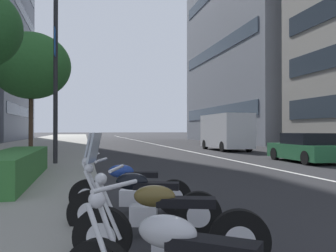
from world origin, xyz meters
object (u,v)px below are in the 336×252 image
object	(u,v)px
motorcycle_under_tarp	(168,230)
car_following_behind	(307,149)
street_tree_near_plaza_corner	(31,66)
motorcycle_mid_row	(128,190)
motorcycle_nearest_camera	(141,206)
delivery_van_ahead	(226,131)
street_lamp_with_banners	(64,43)

from	to	relation	value
motorcycle_under_tarp	car_following_behind	bearing A→B (deg)	-111.01
motorcycle_under_tarp	street_tree_near_plaza_corner	distance (m)	16.85
motorcycle_mid_row	motorcycle_nearest_camera	bearing A→B (deg)	103.80
delivery_van_ahead	street_tree_near_plaza_corner	bearing A→B (deg)	113.87
motorcycle_nearest_camera	street_lamp_with_banners	distance (m)	11.54
motorcycle_nearest_camera	street_lamp_with_banners	size ratio (longest dim) A/B	0.26
motorcycle_mid_row	motorcycle_under_tarp	bearing A→B (deg)	105.91
motorcycle_under_tarp	delivery_van_ahead	xyz separation A→B (m)	(21.52, -9.28, 0.99)
car_following_behind	street_tree_near_plaza_corner	xyz separation A→B (m)	(4.44, 12.88, 4.15)
motorcycle_nearest_camera	car_following_behind	distance (m)	13.88
car_following_behind	delivery_van_ahead	xyz separation A→B (m)	(10.07, 0.02, 0.78)
motorcycle_mid_row	car_following_behind	distance (m)	12.86
motorcycle_under_tarp	motorcycle_mid_row	size ratio (longest dim) A/B	0.97
car_following_behind	motorcycle_mid_row	bearing A→B (deg)	134.85
delivery_van_ahead	motorcycle_nearest_camera	bearing A→B (deg)	155.36
car_following_behind	street_lamp_with_banners	world-z (taller)	street_lamp_with_banners
car_following_behind	motorcycle_under_tarp	bearing A→B (deg)	142.88
car_following_behind	motorcycle_nearest_camera	bearing A→B (deg)	139.30
motorcycle_mid_row	street_lamp_with_banners	size ratio (longest dim) A/B	0.26
motorcycle_nearest_camera	car_following_behind	size ratio (longest dim) A/B	0.49
street_lamp_with_banners	street_tree_near_plaza_corner	distance (m)	4.61
motorcycle_under_tarp	delivery_van_ahead	bearing A→B (deg)	-95.24
motorcycle_mid_row	delivery_van_ahead	size ratio (longest dim) A/B	0.39
motorcycle_nearest_camera	motorcycle_mid_row	size ratio (longest dim) A/B	0.99
motorcycle_under_tarp	motorcycle_mid_row	xyz separation A→B (m)	(2.69, 0.13, 0.01)
motorcycle_nearest_camera	delivery_van_ahead	xyz separation A→B (m)	(20.28, -9.39, 0.97)
motorcycle_mid_row	delivery_van_ahead	xyz separation A→B (m)	(18.82, -9.41, 0.98)
street_tree_near_plaza_corner	motorcycle_nearest_camera	bearing A→B (deg)	-166.69
motorcycle_mid_row	car_following_behind	size ratio (longest dim) A/B	0.50
motorcycle_under_tarp	street_lamp_with_banners	distance (m)	12.69
car_following_behind	street_tree_near_plaza_corner	world-z (taller)	street_tree_near_plaza_corner
motorcycle_nearest_camera	motorcycle_mid_row	xyz separation A→B (m)	(1.46, 0.02, -0.01)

